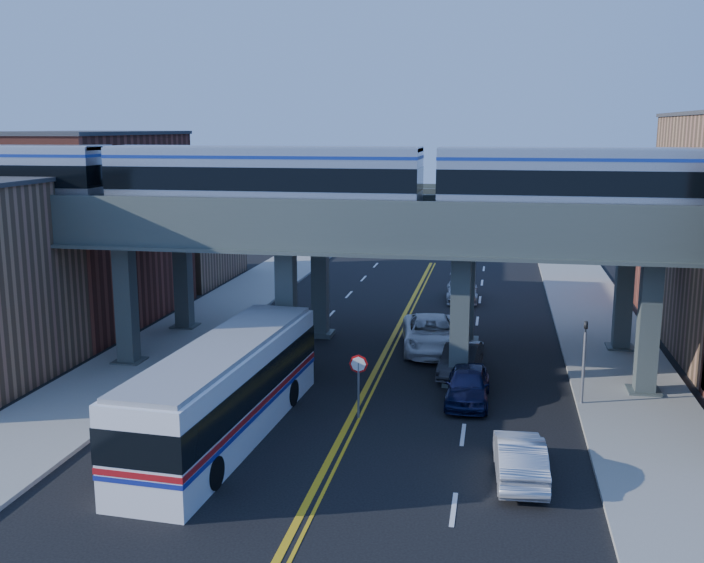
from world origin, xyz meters
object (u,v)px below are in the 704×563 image
at_px(transit_train, 263,179).
at_px(car_lane_c, 431,334).
at_px(car_lane_d, 462,290).
at_px(stop_sign, 359,376).
at_px(traffic_signal, 584,353).
at_px(car_parked_curb, 520,458).
at_px(car_lane_b, 461,360).
at_px(car_lane_a, 468,385).
at_px(transit_bus, 225,391).

xyz_separation_m(transit_train, car_lane_c, (7.30, 5.27, -8.28)).
bearing_deg(car_lane_c, car_lane_d, 77.72).
bearing_deg(car_lane_c, transit_train, -151.89).
distance_m(stop_sign, traffic_signal, 9.41).
distance_m(traffic_signal, car_parked_curb, 8.07).
xyz_separation_m(car_lane_b, car_lane_c, (-1.73, 3.88, 0.14)).
bearing_deg(stop_sign, car_lane_a, 32.33).
bearing_deg(car_lane_b, traffic_signal, -26.88).
distance_m(transit_bus, car_lane_d, 26.57).
xyz_separation_m(traffic_signal, car_lane_a, (-4.69, -0.34, -1.54)).
distance_m(transit_train, car_lane_b, 12.42).
height_order(car_lane_a, car_lane_c, car_lane_c).
height_order(transit_train, car_lane_c, transit_train).
distance_m(car_lane_b, car_lane_d, 16.34).
height_order(stop_sign, car_lane_a, stop_sign).
bearing_deg(transit_train, car_lane_b, 8.78).
bearing_deg(transit_train, car_parked_curb, -39.43).
bearing_deg(car_parked_curb, car_lane_d, -86.50).
bearing_deg(car_lane_d, car_parked_curb, -86.16).
bearing_deg(traffic_signal, car_parked_curb, -109.93).
relative_size(traffic_signal, car_parked_curb, 0.92).
bearing_deg(transit_bus, stop_sign, -55.82).
height_order(traffic_signal, car_lane_d, traffic_signal).
relative_size(transit_train, car_parked_curb, 9.92).
relative_size(stop_sign, car_parked_curb, 0.59).
bearing_deg(transit_bus, car_lane_d, -13.27).
height_order(transit_bus, car_parked_curb, transit_bus).
xyz_separation_m(transit_bus, car_lane_a, (8.76, 5.39, -1.00)).
height_order(car_lane_b, car_parked_curb, car_parked_curb).
bearing_deg(transit_bus, car_lane_c, -23.54).
distance_m(car_lane_a, car_lane_d, 20.09).
relative_size(transit_train, car_lane_a, 9.91).
relative_size(transit_train, traffic_signal, 10.79).
bearing_deg(transit_train, car_lane_c, 35.86).
distance_m(car_lane_c, car_lane_d, 12.49).
bearing_deg(stop_sign, traffic_signal, 18.63).
xyz_separation_m(transit_train, car_lane_d, (8.28, 17.72, -8.42)).
distance_m(traffic_signal, transit_bus, 14.63).
distance_m(car_lane_b, car_parked_curb, 11.12).
relative_size(car_lane_a, car_lane_b, 1.01).
height_order(stop_sign, traffic_signal, traffic_signal).
xyz_separation_m(transit_bus, car_lane_c, (6.57, 13.00, -0.89)).
bearing_deg(car_lane_c, car_lane_b, -73.80).
bearing_deg(car_lane_d, traffic_signal, -76.22).
relative_size(car_lane_b, car_lane_d, 0.89).
distance_m(transit_bus, car_parked_curb, 10.94).
xyz_separation_m(stop_sign, car_lane_d, (3.00, 22.72, -1.04)).
height_order(car_lane_c, car_lane_d, car_lane_c).
bearing_deg(car_parked_curb, traffic_signal, -113.16).
height_order(car_lane_a, car_lane_d, car_lane_a).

